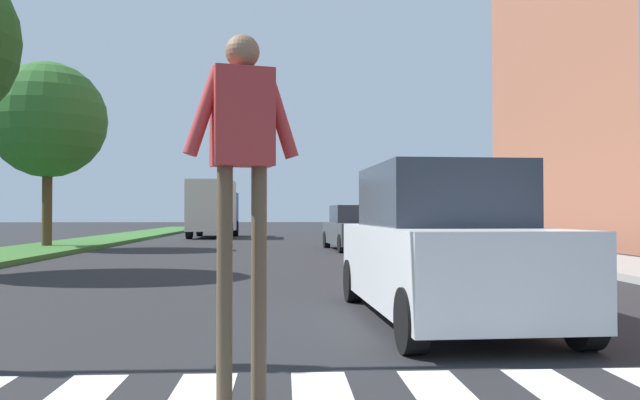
% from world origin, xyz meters
% --- Properties ---
extents(ground_plane, '(140.00, 140.00, 0.00)m').
position_xyz_m(ground_plane, '(0.00, 30.00, 0.00)').
color(ground_plane, '#262628').
extents(median_strip, '(3.11, 64.00, 0.15)m').
position_xyz_m(median_strip, '(-7.89, 28.00, 0.07)').
color(median_strip, '#386B2D').
rests_on(median_strip, ground_plane).
extents(tree_far, '(4.30, 4.30, 6.83)m').
position_xyz_m(tree_far, '(-8.19, 26.31, 4.82)').
color(tree_far, '#4C3823').
rests_on(tree_far, median_strip).
extents(sidewalk_right, '(3.00, 64.00, 0.15)m').
position_xyz_m(sidewalk_right, '(8.80, 28.00, 0.07)').
color(sidewalk_right, '#9E9991').
rests_on(sidewalk_right, ground_plane).
extents(street_lamp_right, '(1.02, 0.24, 7.50)m').
position_xyz_m(street_lamp_right, '(8.21, 15.12, 4.59)').
color(street_lamp_right, slate).
rests_on(street_lamp_right, sidewalk_right).
extents(pedestrian_performer, '(0.74, 0.33, 2.49)m').
position_xyz_m(pedestrian_performer, '(0.35, 5.77, 1.66)').
color(pedestrian_performer, brown).
rests_on(pedestrian_performer, ground_plane).
extents(suv_crossing, '(2.16, 4.68, 1.97)m').
position_xyz_m(suv_crossing, '(2.62, 9.78, 0.93)').
color(suv_crossing, silver).
rests_on(suv_crossing, ground_plane).
extents(sedan_midblock, '(2.18, 4.44, 1.64)m').
position_xyz_m(sedan_midblock, '(3.23, 25.42, 0.76)').
color(sedan_midblock, '#474C51').
rests_on(sedan_midblock, ground_plane).
extents(truck_box_delivery, '(2.40, 6.20, 3.10)m').
position_xyz_m(truck_box_delivery, '(-3.29, 37.85, 1.63)').
color(truck_box_delivery, navy).
rests_on(truck_box_delivery, ground_plane).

